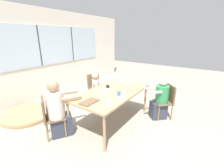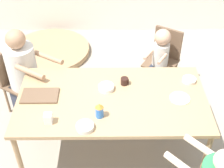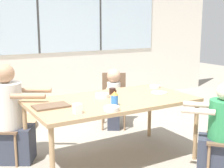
% 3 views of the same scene
% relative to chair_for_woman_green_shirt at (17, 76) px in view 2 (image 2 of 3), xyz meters
% --- Properties ---
extents(ground_plane, '(16.00, 16.00, 0.00)m').
position_rel_chair_for_woman_green_shirt_xyz_m(ground_plane, '(1.17, -0.71, -0.50)').
color(ground_plane, gray).
extents(dining_table, '(1.91, 1.02, 0.77)m').
position_rel_chair_for_woman_green_shirt_xyz_m(dining_table, '(1.17, -0.71, 0.22)').
color(dining_table, tan).
rests_on(dining_table, ground_plane).
extents(chair_for_woman_green_shirt, '(0.55, 0.55, 0.85)m').
position_rel_chair_for_woman_green_shirt_xyz_m(chair_for_woman_green_shirt, '(0.00, 0.00, 0.00)').
color(chair_for_woman_green_shirt, brown).
rests_on(chair_for_woman_green_shirt, ground_plane).
extents(chair_for_toddler, '(0.55, 0.55, 0.85)m').
position_rel_chair_for_woman_green_shirt_xyz_m(chair_for_toddler, '(1.88, 0.46, 0.00)').
color(chair_for_toddler, brown).
rests_on(chair_for_toddler, ground_plane).
extents(person_woman_green_shirt, '(0.72, 0.63, 1.18)m').
position_rel_chair_for_woman_green_shirt_xyz_m(person_woman_green_shirt, '(0.14, -0.09, 0.02)').
color(person_woman_green_shirt, '#333847').
rests_on(person_woman_green_shirt, ground_plane).
extents(person_toddler, '(0.37, 0.43, 0.94)m').
position_rel_chair_for_woman_green_shirt_xyz_m(person_toddler, '(1.80, 0.33, -0.04)').
color(person_toddler, '#333847').
rests_on(person_toddler, ground_plane).
extents(food_tray_dark, '(0.37, 0.23, 0.02)m').
position_rel_chair_for_woman_green_shirt_xyz_m(food_tray_dark, '(0.44, -0.68, 0.28)').
color(food_tray_dark, brown).
rests_on(food_tray_dark, dining_table).
extents(coffee_mug, '(0.09, 0.08, 0.08)m').
position_rel_chair_for_woman_green_shirt_xyz_m(coffee_mug, '(1.30, -0.49, 0.31)').
color(coffee_mug, black).
rests_on(coffee_mug, dining_table).
extents(sippy_cup, '(0.08, 0.08, 0.16)m').
position_rel_chair_for_woman_green_shirt_xyz_m(sippy_cup, '(1.05, -0.96, 0.35)').
color(sippy_cup, blue).
rests_on(sippy_cup, dining_table).
extents(milk_carton_small, '(0.07, 0.07, 0.10)m').
position_rel_chair_for_woman_green_shirt_xyz_m(milk_carton_small, '(0.58, -1.04, 0.32)').
color(milk_carton_small, silver).
rests_on(milk_carton_small, dining_table).
extents(bowl_white_shallow, '(0.16, 0.16, 0.05)m').
position_rel_chair_for_woman_green_shirt_xyz_m(bowl_white_shallow, '(1.11, -0.57, 0.29)').
color(bowl_white_shallow, white).
rests_on(bowl_white_shallow, dining_table).
extents(bowl_cereal, '(0.16, 0.16, 0.04)m').
position_rel_chair_for_woman_green_shirt_xyz_m(bowl_cereal, '(0.92, -1.12, 0.29)').
color(bowl_cereal, silver).
rests_on(bowl_cereal, dining_table).
extents(bowl_fruit, '(0.14, 0.14, 0.04)m').
position_rel_chair_for_woman_green_shirt_xyz_m(bowl_fruit, '(1.99, -0.45, 0.29)').
color(bowl_fruit, silver).
rests_on(bowl_fruit, dining_table).
extents(plate_tortillas, '(0.20, 0.20, 0.01)m').
position_rel_chair_for_woman_green_shirt_xyz_m(plate_tortillas, '(1.85, -0.72, 0.27)').
color(plate_tortillas, beige).
rests_on(plate_tortillas, dining_table).
extents(folded_table_stack, '(1.28, 1.28, 0.09)m').
position_rel_chair_for_woman_green_shirt_xyz_m(folded_table_stack, '(0.18, 1.26, -0.46)').
color(folded_table_stack, tan).
rests_on(folded_table_stack, ground_plane).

